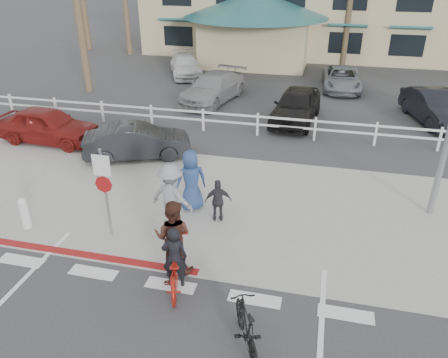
% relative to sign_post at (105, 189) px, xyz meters
% --- Properties ---
extents(ground, '(140.00, 140.00, 0.00)m').
position_rel_sign_post_xyz_m(ground, '(2.30, -2.20, -1.45)').
color(ground, '#333335').
extents(sidewalk_plaza, '(22.00, 7.00, 0.01)m').
position_rel_sign_post_xyz_m(sidewalk_plaza, '(2.30, 2.30, -1.44)').
color(sidewalk_plaza, gray).
rests_on(sidewalk_plaza, ground).
extents(cross_street, '(40.00, 5.00, 0.01)m').
position_rel_sign_post_xyz_m(cross_street, '(2.30, 6.30, -1.45)').
color(cross_street, '#333335').
rests_on(cross_street, ground).
extents(parking_lot, '(50.00, 16.00, 0.01)m').
position_rel_sign_post_xyz_m(parking_lot, '(2.30, 15.80, -1.45)').
color(parking_lot, '#333335').
rests_on(parking_lot, ground).
extents(curb_red, '(7.00, 0.25, 0.02)m').
position_rel_sign_post_xyz_m(curb_red, '(-0.70, -1.00, -1.44)').
color(curb_red, maroon).
rests_on(curb_red, ground).
extents(rail_fence, '(29.40, 0.16, 1.00)m').
position_rel_sign_post_xyz_m(rail_fence, '(2.80, 8.30, -0.95)').
color(rail_fence, silver).
rests_on(rail_fence, ground).
extents(sign_post, '(0.50, 0.10, 2.90)m').
position_rel_sign_post_xyz_m(sign_post, '(0.00, 0.00, 0.00)').
color(sign_post, gray).
rests_on(sign_post, ground).
extents(bollard_0, '(0.26, 0.26, 0.95)m').
position_rel_sign_post_xyz_m(bollard_0, '(-2.50, -0.20, -0.97)').
color(bollard_0, silver).
rests_on(bollard_0, ground).
extents(bike_red, '(1.28, 2.14, 1.06)m').
position_rel_sign_post_xyz_m(bike_red, '(2.37, -1.51, -0.92)').
color(bike_red, maroon).
rests_on(bike_red, ground).
extents(rider_red, '(0.65, 0.50, 1.59)m').
position_rel_sign_post_xyz_m(rider_red, '(2.41, -1.53, -0.65)').
color(rider_red, black).
rests_on(rider_red, ground).
extents(bike_black, '(1.16, 1.76, 1.03)m').
position_rel_sign_post_xyz_m(bike_black, '(4.36, -2.92, -0.93)').
color(bike_black, black).
rests_on(bike_black, ground).
extents(rider_black, '(0.96, 0.76, 1.92)m').
position_rel_sign_post_xyz_m(rider_black, '(2.19, -0.98, -0.49)').
color(rider_black, '#46251B').
rests_on(rider_black, ground).
extents(pedestrian_a, '(1.37, 0.95, 1.93)m').
position_rel_sign_post_xyz_m(pedestrian_a, '(1.52, 0.82, -0.48)').
color(pedestrian_a, gray).
rests_on(pedestrian_a, ground).
extents(pedestrian_child, '(0.83, 0.53, 1.31)m').
position_rel_sign_post_xyz_m(pedestrian_child, '(2.70, 1.42, -0.79)').
color(pedestrian_child, '#2F2E33').
rests_on(pedestrian_child, ground).
extents(pedestrian_b, '(1.10, 0.98, 1.89)m').
position_rel_sign_post_xyz_m(pedestrian_b, '(1.74, 1.92, -0.50)').
color(pedestrian_b, navy).
rests_on(pedestrian_b, ground).
extents(car_white_sedan, '(4.20, 2.79, 1.31)m').
position_rel_sign_post_xyz_m(car_white_sedan, '(-1.35, 5.03, -0.80)').
color(car_white_sedan, black).
rests_on(car_white_sedan, ground).
extents(car_red_compact, '(4.32, 1.94, 1.44)m').
position_rel_sign_post_xyz_m(car_red_compact, '(-5.53, 5.63, -0.73)').
color(car_red_compact, maroon).
rests_on(car_red_compact, ground).
extents(lot_car_1, '(3.03, 5.23, 1.42)m').
position_rel_sign_post_xyz_m(lot_car_1, '(-0.38, 12.65, -0.74)').
color(lot_car_1, gray).
rests_on(lot_car_1, ground).
extents(lot_car_2, '(2.32, 4.67, 1.53)m').
position_rel_sign_post_xyz_m(lot_car_2, '(4.11, 10.45, -0.68)').
color(lot_car_2, black).
rests_on(lot_car_2, ground).
extents(lot_car_3, '(2.66, 4.68, 1.46)m').
position_rel_sign_post_xyz_m(lot_car_3, '(10.26, 11.81, -0.72)').
color(lot_car_3, black).
rests_on(lot_car_3, ground).
extents(lot_car_4, '(3.37, 4.72, 1.27)m').
position_rel_sign_post_xyz_m(lot_car_4, '(-3.47, 17.49, -0.82)').
color(lot_car_4, silver).
rests_on(lot_car_4, ground).
extents(lot_car_5, '(2.29, 4.55, 1.23)m').
position_rel_sign_post_xyz_m(lot_car_5, '(6.17, 16.52, -0.83)').
color(lot_car_5, slate).
rests_on(lot_car_5, ground).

